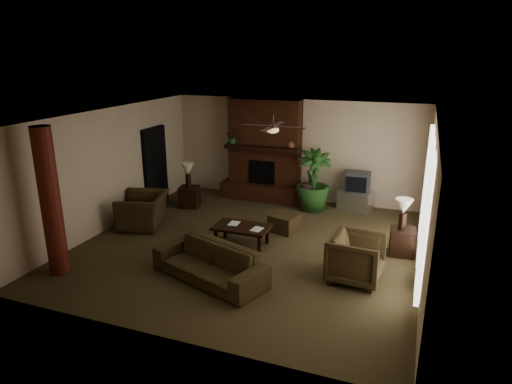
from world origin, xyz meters
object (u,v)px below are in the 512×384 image
at_px(floor_plant, 313,193).
at_px(lamp_right, 404,208).
at_px(armchair_left, 143,205).
at_px(armchair_right, 356,256).
at_px(log_column, 51,203).
at_px(coffee_table, 242,228).
at_px(floor_vase, 306,195).
at_px(side_table_right, 402,242).
at_px(lamp_left, 188,170).
at_px(tv_stand, 355,200).
at_px(side_table_left, 189,197).
at_px(sofa, 209,257).
at_px(ottoman, 285,223).

xyz_separation_m(floor_plant, lamp_right, (2.35, -2.07, 0.55)).
relative_size(armchair_left, armchair_right, 1.24).
bearing_deg(log_column, coffee_table, 40.90).
relative_size(log_column, armchair_right, 2.91).
distance_m(armchair_right, floor_vase, 3.83).
bearing_deg(floor_vase, side_table_right, -37.09).
height_order(log_column, lamp_left, log_column).
distance_m(tv_stand, lamp_right, 2.87).
bearing_deg(floor_plant, tv_stand, 19.99).
bearing_deg(armchair_left, floor_vase, 107.87).
xyz_separation_m(floor_vase, side_table_left, (-3.02, -0.79, -0.16)).
bearing_deg(side_table_left, sofa, -56.48).
xyz_separation_m(tv_stand, side_table_left, (-4.24, -1.32, 0.03)).
distance_m(floor_plant, side_table_left, 3.31).
xyz_separation_m(tv_stand, lamp_right, (1.28, -2.45, 0.75)).
relative_size(floor_plant, side_table_right, 2.92).
bearing_deg(sofa, side_table_right, 55.10).
distance_m(coffee_table, floor_vase, 2.74).
bearing_deg(tv_stand, ottoman, -109.26).
bearing_deg(armchair_right, floor_vase, 31.69).
distance_m(coffee_table, lamp_left, 3.02).
bearing_deg(sofa, armchair_right, 38.83).
height_order(floor_vase, floor_plant, floor_plant).
bearing_deg(side_table_left, coffee_table, -38.96).
relative_size(armchair_left, tv_stand, 1.41).
bearing_deg(lamp_right, armchair_left, -175.17).
relative_size(coffee_table, side_table_left, 2.18).
relative_size(tv_stand, side_table_right, 1.55).
bearing_deg(ottoman, armchair_left, -164.93).
bearing_deg(armchair_left, armchair_right, 61.72).
bearing_deg(armchair_left, side_table_left, 149.99).
height_order(tv_stand, floor_plant, floor_plant).
height_order(armchair_left, lamp_left, lamp_left).
xyz_separation_m(armchair_right, lamp_right, (0.70, 1.45, 0.52)).
height_order(ottoman, side_table_left, side_table_left).
xyz_separation_m(armchair_left, lamp_left, (0.33, 1.66, 0.48)).
relative_size(armchair_left, side_table_left, 2.17).
height_order(coffee_table, ottoman, coffee_table).
xyz_separation_m(floor_vase, lamp_left, (-3.05, -0.77, 0.57)).
xyz_separation_m(floor_plant, side_table_right, (2.39, -2.05, -0.17)).
relative_size(armchair_right, side_table_right, 1.75).
bearing_deg(lamp_left, tv_stand, 16.87).
xyz_separation_m(ottoman, floor_vase, (0.10, 1.55, 0.23)).
bearing_deg(ottoman, side_table_right, -7.98).
relative_size(ottoman, lamp_right, 0.92).
bearing_deg(side_table_right, sofa, -144.21).
relative_size(sofa, lamp_left, 3.44).
distance_m(log_column, tv_stand, 7.39).
distance_m(floor_vase, lamp_right, 3.21).
bearing_deg(armchair_left, log_column, -21.09).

